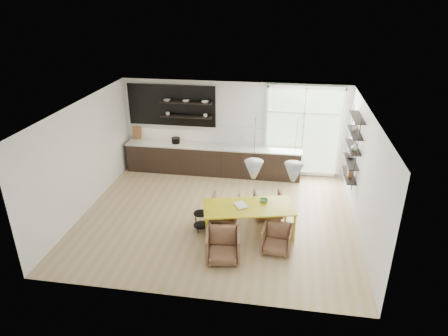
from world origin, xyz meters
The scene contains 11 objects.
room centered at (0.58, 1.10, 1.46)m, with size 7.02×6.01×2.91m.
kitchen_run centered at (-0.69, 2.69, 0.60)m, with size 5.54×0.69×2.75m.
right_shelving centered at (3.36, 1.17, 1.65)m, with size 0.26×1.22×1.90m.
dining_table centered at (0.87, -0.67, 0.72)m, with size 2.28×1.42×0.77m.
armchair_back_left centered at (0.21, -0.06, 0.32)m, with size 0.69×0.71×0.64m, color brown.
armchair_back_right centered at (1.29, 0.30, 0.33)m, with size 0.70×0.72×0.65m, color brown.
armchair_front_left centered at (0.43, -1.72, 0.34)m, with size 0.73×0.75×0.68m, color brown.
armchair_front_right centered at (1.58, -1.22, 0.30)m, with size 0.65×0.67×0.61m, color brown.
wire_stool centered at (-0.29, -0.65, 0.31)m, with size 0.38×0.38×0.48m.
table_book centered at (0.58, -0.73, 0.79)m, with size 0.25×0.34×0.03m, color white.
table_bowl centered at (1.21, -0.38, 0.80)m, with size 0.20×0.20×0.06m, color #4E814C.
Camera 1 is at (1.58, -8.81, 5.44)m, focal length 32.00 mm.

